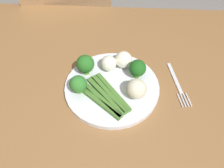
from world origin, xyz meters
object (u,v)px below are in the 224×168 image
(chair, at_px, (74,36))
(cauliflower_outer_edge, at_px, (136,89))
(plate, at_px, (112,87))
(asparagus_bundle, at_px, (105,96))
(cauliflower_back, at_px, (109,63))
(fork, at_px, (177,84))
(broccoli_back_right, at_px, (85,64))
(dining_table, at_px, (85,121))
(broccoli_front, at_px, (78,84))
(broccoli_near_center, at_px, (138,68))
(cauliflower_left, at_px, (123,60))

(chair, xyz_separation_m, cauliflower_outer_edge, (-0.31, 0.60, 0.31))
(plate, height_order, asparagus_bundle, asparagus_bundle)
(cauliflower_back, relative_size, fork, 0.28)
(broccoli_back_right, height_order, fork, broccoli_back_right)
(plate, relative_size, cauliflower_outer_edge, 4.82)
(dining_table, height_order, chair, chair)
(asparagus_bundle, bearing_deg, broccoli_front, 35.86)
(dining_table, relative_size, broccoli_near_center, 25.25)
(broccoli_near_center, bearing_deg, cauliflower_back, -17.29)
(dining_table, bearing_deg, cauliflower_left, -128.54)
(cauliflower_outer_edge, bearing_deg, plate, -25.90)
(broccoli_front, relative_size, cauliflower_outer_edge, 1.03)
(fork, bearing_deg, asparagus_bundle, -82.71)
(plate, xyz_separation_m, cauliflower_back, (0.01, -0.06, 0.03))
(plate, xyz_separation_m, cauliflower_left, (-0.03, -0.08, 0.03))
(fork, bearing_deg, broccoli_front, -90.41)
(dining_table, bearing_deg, broccoli_front, -70.08)
(dining_table, bearing_deg, fork, -163.29)
(cauliflower_back, xyz_separation_m, fork, (-0.20, 0.04, -0.04))
(broccoli_near_center, distance_m, cauliflower_left, 0.06)
(dining_table, bearing_deg, chair, -75.00)
(cauliflower_left, bearing_deg, chair, -60.80)
(asparagus_bundle, xyz_separation_m, cauliflower_back, (-0.00, -0.11, 0.02))
(broccoli_back_right, relative_size, cauliflower_back, 1.36)
(broccoli_back_right, relative_size, cauliflower_left, 1.26)
(cauliflower_left, bearing_deg, cauliflower_outer_edge, 108.13)
(dining_table, height_order, broccoli_front, broccoli_front)
(broccoli_near_center, height_order, cauliflower_outer_edge, broccoli_near_center)
(asparagus_bundle, height_order, cauliflower_outer_edge, cauliflower_outer_edge)
(broccoli_back_right, height_order, broccoli_near_center, broccoli_back_right)
(cauliflower_back, bearing_deg, plate, 102.13)
(broccoli_back_right, bearing_deg, chair, -72.51)
(chair, xyz_separation_m, cauliflower_back, (-0.23, 0.51, 0.30))
(plate, relative_size, cauliflower_back, 5.73)
(asparagus_bundle, distance_m, cauliflower_left, 0.13)
(asparagus_bundle, distance_m, broccoli_back_right, 0.11)
(plate, bearing_deg, fork, -172.50)
(chair, height_order, broccoli_near_center, chair)
(asparagus_bundle, bearing_deg, plate, -60.95)
(asparagus_bundle, height_order, broccoli_back_right, broccoli_back_right)
(dining_table, bearing_deg, plate, -144.68)
(dining_table, bearing_deg, broccoli_near_center, -147.99)
(plate, distance_m, broccoli_near_center, 0.09)
(plate, relative_size, cauliflower_left, 5.29)
(broccoli_back_right, xyz_separation_m, broccoli_front, (0.01, 0.07, -0.00))
(dining_table, xyz_separation_m, chair, (0.17, -0.62, -0.17))
(broccoli_near_center, distance_m, cauliflower_outer_edge, 0.07)
(dining_table, bearing_deg, asparagus_bundle, -170.33)
(chair, xyz_separation_m, broccoli_back_right, (-0.17, 0.53, 0.31))
(broccoli_near_center, bearing_deg, plate, 27.99)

